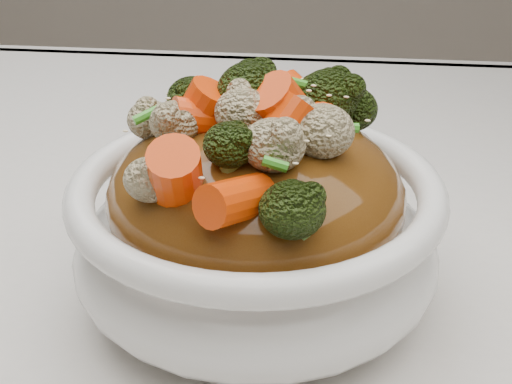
# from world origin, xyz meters

# --- Properties ---
(tablecloth) EXTENTS (1.20, 0.80, 0.04)m
(tablecloth) POSITION_xyz_m (0.00, 0.00, 0.73)
(tablecloth) COLOR silver
(tablecloth) RESTS_ON dining_table
(bowl) EXTENTS (0.26, 0.26, 0.08)m
(bowl) POSITION_xyz_m (0.03, -0.03, 0.79)
(bowl) COLOR white
(bowl) RESTS_ON tablecloth
(sauce_base) EXTENTS (0.21, 0.21, 0.09)m
(sauce_base) POSITION_xyz_m (0.03, -0.03, 0.82)
(sauce_base) COLOR #5B330F
(sauce_base) RESTS_ON bowl
(carrots) EXTENTS (0.21, 0.21, 0.05)m
(carrots) POSITION_xyz_m (0.03, -0.03, 0.87)
(carrots) COLOR #EE4107
(carrots) RESTS_ON sauce_base
(broccoli) EXTENTS (0.21, 0.21, 0.04)m
(broccoli) POSITION_xyz_m (0.03, -0.03, 0.87)
(broccoli) COLOR black
(broccoli) RESTS_ON sauce_base
(cauliflower) EXTENTS (0.21, 0.21, 0.03)m
(cauliflower) POSITION_xyz_m (0.03, -0.03, 0.87)
(cauliflower) COLOR tan
(cauliflower) RESTS_ON sauce_base
(scallions) EXTENTS (0.16, 0.16, 0.02)m
(scallions) POSITION_xyz_m (0.03, -0.03, 0.87)
(scallions) COLOR #379522
(scallions) RESTS_ON sauce_base
(sesame_seeds) EXTENTS (0.19, 0.19, 0.01)m
(sesame_seeds) POSITION_xyz_m (0.03, -0.03, 0.87)
(sesame_seeds) COLOR beige
(sesame_seeds) RESTS_ON sauce_base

